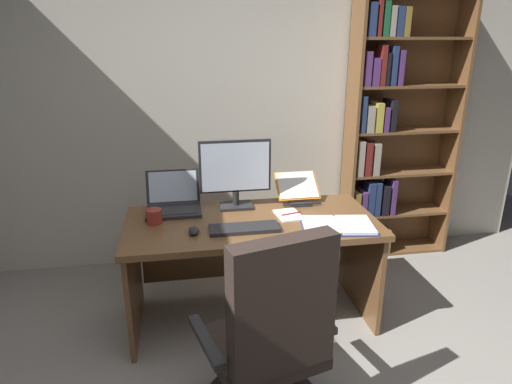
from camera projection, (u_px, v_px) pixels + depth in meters
name	position (u px, v px, depth m)	size (l,w,h in m)	color
wall_back	(254.00, 100.00, 3.59)	(4.84, 0.12, 2.65)	beige
desk	(250.00, 243.00, 2.95)	(1.58, 0.75, 0.71)	brown
bookshelf	(389.00, 135.00, 3.66)	(0.92, 0.27, 2.17)	brown
office_chair	(270.00, 348.00, 2.06)	(0.69, 0.60, 1.04)	#232326
monitor	(235.00, 174.00, 2.96)	(0.48, 0.16, 0.46)	#232326
laptop	(174.00, 203.00, 2.96)	(0.36, 0.32, 0.24)	#232326
keyboard	(244.00, 228.00, 2.66)	(0.42, 0.15, 0.02)	#232326
computer_mouse	(194.00, 231.00, 2.61)	(0.06, 0.10, 0.04)	#232326
reading_stand_with_book	(298.00, 188.00, 3.14)	(0.30, 0.27, 0.18)	#232326
open_binder	(338.00, 225.00, 2.71)	(0.47, 0.35, 0.02)	navy
notepad	(288.00, 215.00, 2.88)	(0.15, 0.21, 0.01)	white
pen	(291.00, 213.00, 2.88)	(0.01, 0.01, 0.14)	maroon
coffee_mug	(154.00, 216.00, 2.75)	(0.10, 0.10, 0.09)	maroon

